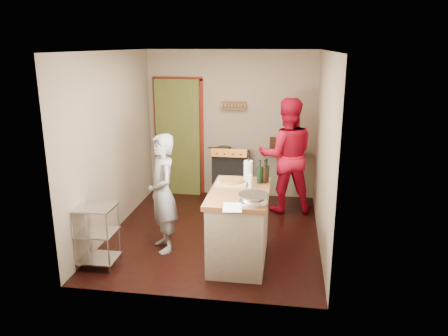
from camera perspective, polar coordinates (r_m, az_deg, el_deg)
The scene contains 10 objects.
floor at distance 6.53m, azimuth -1.17°, elevation -8.39°, with size 3.50×3.50×0.00m, color black.
back_wall at distance 7.98m, azimuth -3.62°, elevation 4.63°, with size 3.00×0.44×2.60m.
left_wall at distance 6.53m, azimuth -14.35°, elevation 3.14°, with size 0.04×3.50×2.60m, color gray.
right_wall at distance 6.05m, azimuth 12.92°, elevation 2.25°, with size 0.04×3.50×2.60m, color gray.
ceiling at distance 5.95m, azimuth -1.31°, elevation 15.16°, with size 3.00×3.50×0.02m, color white.
stove at distance 7.69m, azimuth 0.94°, elevation -1.02°, with size 0.60×0.63×1.00m.
wire_shelving at distance 5.66m, azimuth -16.32°, elevation -8.17°, with size 0.48×0.40×0.80m.
island at distance 5.57m, azimuth 2.05°, elevation -7.28°, with size 0.75×1.37×1.25m.
person_stripe at distance 5.80m, azimuth -8.02°, elevation -3.32°, with size 0.58×0.38×1.59m, color #A0A1A5.
person_red at distance 7.16m, azimuth 8.16°, elevation 1.61°, with size 0.91×0.71×1.88m, color red.
Camera 1 is at (1.01, -5.87, 2.69)m, focal length 35.00 mm.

